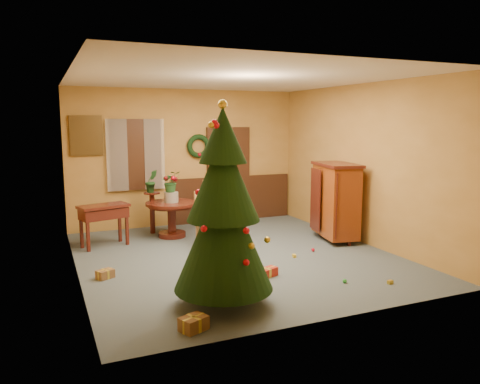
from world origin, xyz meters
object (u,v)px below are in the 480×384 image
christmas_tree (223,211)px  writing_desk (104,215)px  dining_table (172,213)px  chair_near (209,218)px  sideboard (336,199)px

christmas_tree → writing_desk: christmas_tree is taller
christmas_tree → writing_desk: bearing=106.0°
dining_table → chair_near: size_ratio=0.99×
dining_table → chair_near: chair_near is taller
chair_near → christmas_tree: 2.78m
chair_near → sideboard: 2.43m
dining_table → writing_desk: 1.32m
christmas_tree → sideboard: bearing=34.8°
christmas_tree → sideboard: 3.80m
writing_desk → christmas_tree: bearing=-74.0°
dining_table → writing_desk: bearing=-170.2°
writing_desk → sideboard: bearing=-16.8°
dining_table → writing_desk: size_ratio=1.06×
chair_near → writing_desk: chair_near is taller
chair_near → christmas_tree: bearing=-105.6°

